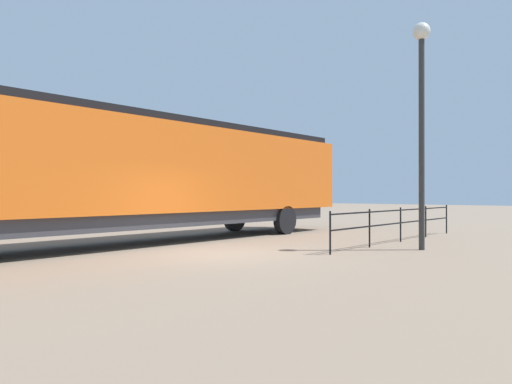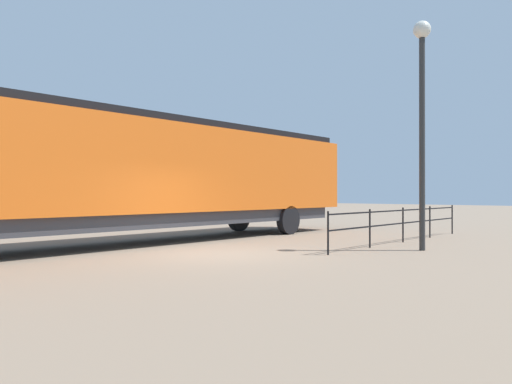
# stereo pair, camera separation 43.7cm
# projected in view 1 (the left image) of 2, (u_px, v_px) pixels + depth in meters

# --- Properties ---
(ground_plane) EXTENTS (120.00, 120.00, 0.00)m
(ground_plane) POSITION_uv_depth(u_px,v_px,m) (221.00, 254.00, 12.78)
(ground_plane) COLOR #84705B
(locomotive) EXTENTS (2.95, 18.26, 3.99)m
(locomotive) POSITION_uv_depth(u_px,v_px,m) (154.00, 173.00, 15.80)
(locomotive) COLOR orange
(locomotive) RESTS_ON ground_plane
(lamp_post) EXTENTS (0.48, 0.48, 6.38)m
(lamp_post) POSITION_uv_depth(u_px,v_px,m) (422.00, 96.00, 13.74)
(lamp_post) COLOR #2D2D2D
(lamp_post) RESTS_ON ground_plane
(platform_fence) EXTENTS (0.05, 8.85, 1.13)m
(platform_fence) POSITION_uv_depth(u_px,v_px,m) (401.00, 219.00, 16.03)
(platform_fence) COLOR black
(platform_fence) RESTS_ON ground_plane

